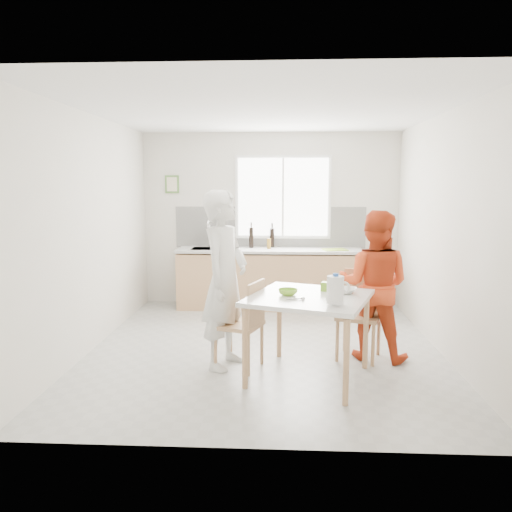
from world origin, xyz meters
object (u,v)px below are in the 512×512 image
Objects in this scene: wine_bottle_a at (251,237)px; bowl_green at (288,292)px; person_red at (374,285)px; person_white at (225,280)px; milk_jug at (336,289)px; dining_table at (309,304)px; wine_bottle_b at (272,238)px; bowl_white at (345,290)px; chair_left at (245,321)px; chair_far at (360,310)px.

bowl_green is at bearing -79.56° from wine_bottle_a.
person_red is at bearing -57.52° from wine_bottle_a.
person_white reaches higher than milk_jug.
dining_table is at bearing 139.29° from milk_jug.
person_white is at bearing -99.03° from wine_bottle_b.
person_red is 6.08× the size of milk_jug.
dining_table is at bearing -159.47° from bowl_white.
wine_bottle_a reaches higher than milk_jug.
person_red reaches higher than chair_left.
bowl_white is (1.01, -0.09, 0.35)m from chair_left.
person_red is 2.77m from wine_bottle_a.
dining_table is at bearing -82.03° from wine_bottle_b.
dining_table is 0.75× the size of person_white.
chair_far reaches higher than dining_table.
person_white is (-0.86, 0.30, 0.18)m from dining_table.
wine_bottle_b is (0.32, 0.07, -0.01)m from wine_bottle_a.
milk_jug is (0.21, -0.37, 0.23)m from dining_table.
chair_far is at bearing 65.73° from bowl_white.
person_white is 1.13× the size of person_red.
dining_table is 6.30× the size of bowl_white.
chair_far is at bearing -56.80° from person_white.
wine_bottle_b is (-0.42, 3.03, 0.32)m from dining_table.
wine_bottle_b is (-0.79, 2.89, 0.21)m from bowl_white.
wine_bottle_b is at bearing 94.15° from bowl_green.
person_white is at bearing 30.91° from person_red.
wine_bottle_b reaches higher than milk_jug.
wine_bottle_a is at bearing 100.44° from bowl_green.
person_white reaches higher than bowl_green.
dining_table is at bearing -75.82° from wine_bottle_a.
bowl_green reaches higher than bowl_white.
milk_jug is 3.46m from wine_bottle_b.
bowl_green reaches higher than dining_table.
chair_left is at bearing 35.58° from person_red.
person_red reaches higher than dining_table.
wine_bottle_b reaches higher than bowl_white.
milk_jug reaches higher than chair_left.
chair_far is 0.59× the size of person_red.
dining_table is 0.49m from milk_jug.
milk_jug is at bearing 81.67° from person_red.
chair_far is 2.63m from wine_bottle_b.
wine_bottle_a reaches higher than bowl_green.
person_red is (1.59, 0.33, -0.11)m from person_white.
milk_jug is at bearing -59.99° from dining_table.
person_white is at bearing -146.80° from chair_far.
dining_table is 0.92m from person_white.
person_white is 1.26m from milk_jug.
bowl_white is at bearing 92.58° from milk_jug.
person_white reaches higher than person_red.
chair_left reaches higher than bowl_green.
person_white is 6.16× the size of wine_bottle_b.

